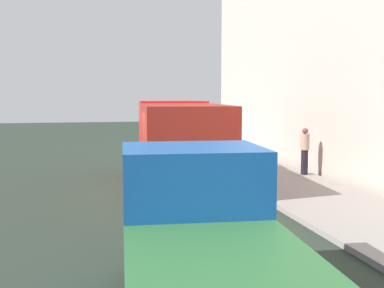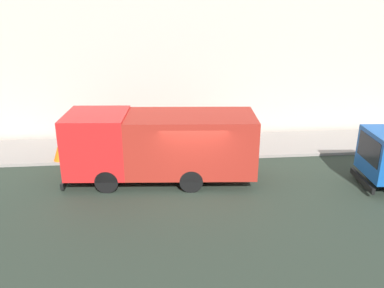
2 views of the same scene
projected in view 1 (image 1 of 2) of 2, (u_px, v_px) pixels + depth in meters
name	position (u px, v px, depth m)	size (l,w,h in m)	color
ground	(151.00, 193.00, 14.91)	(80.00, 80.00, 0.00)	#263127
sidewalk	(290.00, 185.00, 15.90)	(3.28, 30.00, 0.13)	gray
building_facade	(353.00, 50.00, 15.90)	(0.50, 30.00, 9.01)	#C0B3A5
large_utility_truck	(179.00, 138.00, 16.18)	(3.06, 7.66, 2.80)	red
small_flatbed_truck	(208.00, 250.00, 6.05)	(2.48, 5.74, 2.26)	#1550A5
pedestrian_walking	(305.00, 150.00, 17.47)	(0.47, 0.47, 1.71)	black
traffic_cone_orange	(208.00, 153.00, 21.14)	(0.51, 0.51, 0.73)	orange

